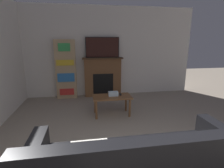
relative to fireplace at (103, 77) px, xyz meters
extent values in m
cube|color=silver|center=(0.05, 0.14, 0.75)|extent=(5.68, 0.06, 2.70)
cube|color=brown|center=(0.00, 0.00, -0.02)|extent=(1.12, 0.22, 1.16)
cube|color=black|center=(0.00, -0.11, -0.20)|extent=(0.62, 0.01, 0.64)
cube|color=#4C331E|center=(0.00, -0.02, 0.57)|extent=(1.22, 0.28, 0.04)
cube|color=black|center=(0.00, -0.02, 0.90)|extent=(1.00, 0.03, 0.60)
cube|color=#331914|center=(0.00, -0.03, 0.90)|extent=(0.97, 0.01, 0.57)
cube|color=black|center=(-0.04, -4.07, 0.06)|extent=(2.30, 0.16, 0.43)
cube|color=black|center=(1.02, -3.71, -0.26)|extent=(0.16, 0.90, 0.69)
cube|color=silver|center=(-0.56, -3.80, -0.01)|extent=(0.36, 0.14, 0.28)
cube|color=brown|center=(0.03, -1.53, -0.16)|extent=(0.87, 0.47, 0.03)
cylinder|color=brown|center=(-0.34, -1.71, -0.39)|extent=(0.05, 0.05, 0.43)
cylinder|color=brown|center=(0.41, -1.71, -0.39)|extent=(0.05, 0.05, 0.43)
cylinder|color=brown|center=(-0.34, -1.36, -0.39)|extent=(0.05, 0.05, 0.43)
cylinder|color=brown|center=(0.41, -1.36, -0.39)|extent=(0.05, 0.05, 0.43)
cube|color=silver|center=(0.07, -1.52, -0.10)|extent=(0.22, 0.12, 0.10)
cube|color=black|center=(0.25, -1.45, -0.14)|extent=(0.04, 0.15, 0.02)
cube|color=tan|center=(-1.09, -0.02, 0.26)|extent=(0.58, 0.26, 1.73)
cube|color=red|center=(-1.09, -0.16, -0.39)|extent=(0.41, 0.03, 0.19)
cube|color=#2D70B7|center=(-1.09, -0.16, 0.05)|extent=(0.48, 0.03, 0.25)
cube|color=gold|center=(-1.09, -0.16, 0.48)|extent=(0.49, 0.03, 0.16)
cube|color=green|center=(-1.09, -0.16, 0.91)|extent=(0.33, 0.03, 0.22)
camera|label=1|loc=(-0.59, -5.29, 1.07)|focal=28.00mm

